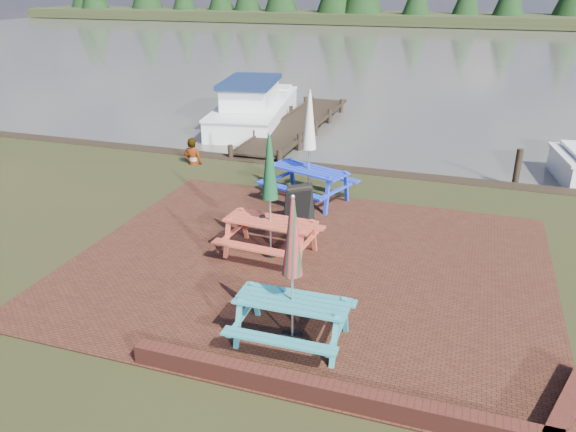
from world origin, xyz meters
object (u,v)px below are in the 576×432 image
(boat_jetty, at_px, (254,109))
(picnic_table_teal, at_px, (292,294))
(picnic_table_blue, at_px, (309,164))
(chalkboard, at_px, (299,207))
(jetty, at_px, (297,124))
(picnic_table_red, at_px, (270,215))
(person, at_px, (192,138))

(boat_jetty, bearing_deg, picnic_table_teal, -75.84)
(picnic_table_blue, bearing_deg, chalkboard, -60.23)
(picnic_table_blue, height_order, jetty, picnic_table_blue)
(picnic_table_teal, height_order, chalkboard, picnic_table_teal)
(picnic_table_teal, distance_m, jetty, 13.34)
(picnic_table_teal, bearing_deg, chalkboard, 105.50)
(picnic_table_red, height_order, chalkboard, picnic_table_red)
(picnic_table_blue, height_order, person, picnic_table_blue)
(jetty, xyz_separation_m, boat_jetty, (-2.00, 0.75, 0.29))
(picnic_table_red, bearing_deg, picnic_table_teal, -59.20)
(picnic_table_blue, distance_m, boat_jetty, 8.96)
(chalkboard, height_order, person, person)
(picnic_table_teal, xyz_separation_m, boat_jetty, (-5.97, 13.47, -0.42))
(picnic_table_blue, height_order, boat_jetty, picnic_table_blue)
(picnic_table_teal, height_order, picnic_table_blue, picnic_table_blue)
(jetty, relative_size, person, 5.73)
(picnic_table_red, xyz_separation_m, person, (-4.25, 4.87, -0.08))
(chalkboard, bearing_deg, person, 104.08)
(jetty, distance_m, person, 5.51)
(picnic_table_teal, height_order, boat_jetty, picnic_table_teal)
(picnic_table_teal, distance_m, picnic_table_red, 2.92)
(chalkboard, xyz_separation_m, boat_jetty, (-4.79, 9.40, -0.08))
(picnic_table_teal, bearing_deg, person, 126.02)
(jetty, bearing_deg, picnic_table_red, -75.25)
(picnic_table_teal, height_order, jetty, picnic_table_teal)
(jetty, relative_size, boat_jetty, 1.25)
(picnic_table_red, height_order, person, picnic_table_red)
(picnic_table_red, bearing_deg, chalkboard, 88.91)
(picnic_table_red, distance_m, picnic_table_blue, 3.13)
(picnic_table_blue, relative_size, chalkboard, 2.88)
(picnic_table_red, distance_m, chalkboard, 1.51)
(person, bearing_deg, boat_jetty, -87.08)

